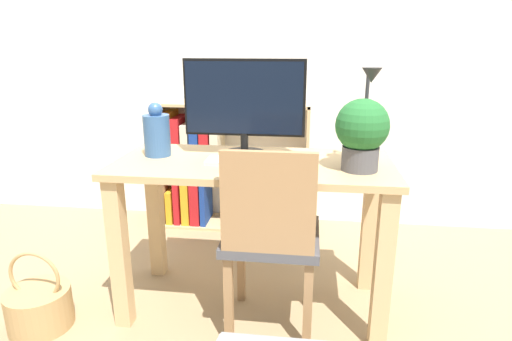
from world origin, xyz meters
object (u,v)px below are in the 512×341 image
Objects in this scene: vase at (157,133)px; potted_plant at (362,132)px; monitor at (244,102)px; keyboard at (243,161)px; bookshelf at (207,165)px; basket at (39,306)px; desk_lamp at (368,107)px; chair at (271,234)px.

vase is 0.84× the size of potted_plant.
keyboard is (0.01, -0.14, -0.24)m from monitor.
bookshelf is 2.68× the size of basket.
keyboard is 0.57m from desk_lamp.
potted_plant is (0.51, -0.18, -0.08)m from monitor.
monitor is at bearing 114.45° from chair.
monitor is 0.28m from keyboard.
basket is (-0.47, -0.34, -0.73)m from vase.
monitor is 0.42m from vase.
keyboard is 1.28× the size of vase.
potted_plant is at bearing -7.69° from vase.
bookshelf is at bearing 115.33° from monitor.
desk_lamp is at bearing 25.55° from chair.
vase is 0.70m from chair.
potted_plant reaches higher than basket.
bookshelf is at bearing 135.01° from desk_lamp.
potted_plant is at bearing -108.13° from desk_lamp.
keyboard is 0.37× the size of chair.
keyboard is at bearing -175.66° from desk_lamp.
monitor reaches higher than potted_plant.
monitor is at bearing 8.44° from vase.
bookshelf is 1.35m from basket.
keyboard is at bearing 175.28° from potted_plant.
vase is at bearing 172.31° from potted_plant.
bookshelf is at bearing 131.80° from potted_plant.
bookshelf is at bearing 113.28° from chair.
vase reaches higher than chair.
basket is (-1.37, -0.22, -0.78)m from potted_plant.
bookshelf is (-0.40, 0.96, -0.30)m from keyboard.
potted_plant reaches higher than bookshelf.
vase is 0.29× the size of chair.
vase is at bearing -171.56° from monitor.
chair is at bearing -160.95° from potted_plant.
desk_lamp is (0.52, 0.04, 0.24)m from keyboard.
monitor is at bearing 24.61° from basket.
chair is 2.31× the size of basket.
keyboard is at bearing -67.30° from bookshelf.
desk_lamp is 1.41m from bookshelf.
keyboard is 0.32× the size of bookshelf.
desk_lamp is (0.93, -0.04, 0.14)m from vase.
chair is (0.15, -0.30, -0.50)m from monitor.
vase is at bearing 35.69° from basket.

